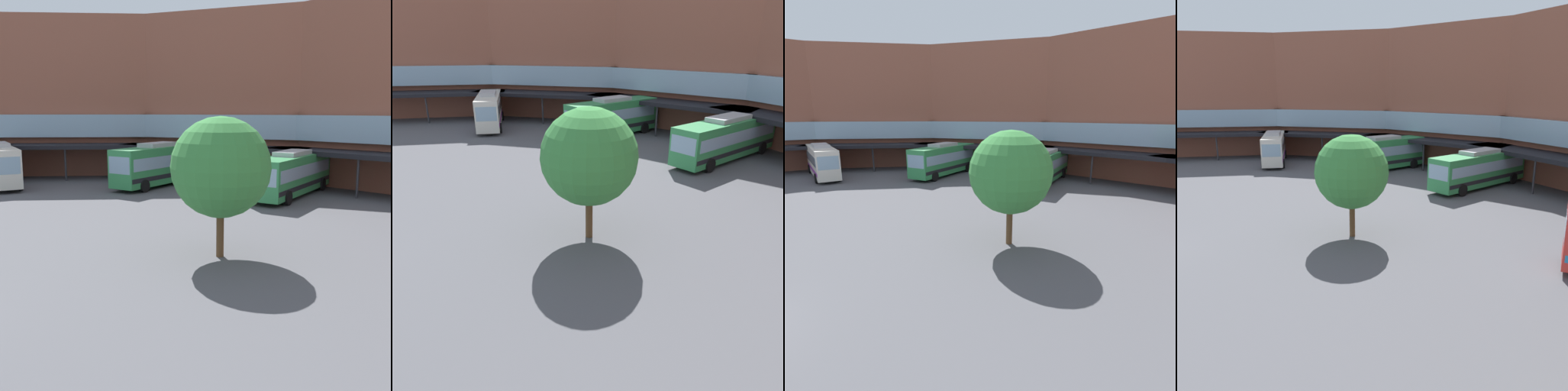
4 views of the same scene
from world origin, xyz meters
The scene contains 5 objects.
station_building centered at (0.00, 26.53, 7.87)m, with size 87.01×42.27×16.56m.
bus_1 centered at (-26.27, 15.70, 2.02)m, with size 10.89×5.34×4.00m.
bus_2 centered at (-4.31, 30.30, 1.86)m, with size 5.07×11.94×3.68m.
bus_4 centered at (-16.03, 26.08, 2.01)m, with size 4.67×10.86×3.98m.
plaza_tree centered at (2.82, 13.82, 4.28)m, with size 4.72×4.72×6.65m.
Camera 3 is at (12.92, -0.53, 7.48)m, focal length 28.97 mm.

